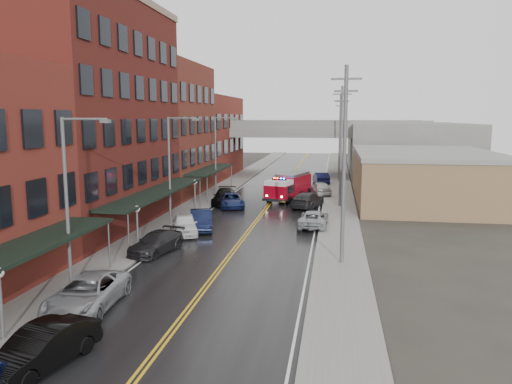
{
  "coord_description": "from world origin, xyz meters",
  "views": [
    {
      "loc": [
        6.67,
        -15.17,
        9.01
      ],
      "look_at": [
        0.4,
        24.11,
        3.0
      ],
      "focal_mm": 35.0,
      "sensor_mm": 36.0,
      "label": 1
    }
  ],
  "objects": [
    {
      "name": "street_lamp_2",
      "position": [
        -6.55,
        40.0,
        5.19
      ],
      "size": [
        2.64,
        0.22,
        9.0
      ],
      "color": "#59595B",
      "rests_on": "ground"
    },
    {
      "name": "parked_car_left_3",
      "position": [
        -5.0,
        15.7,
        0.7
      ],
      "size": [
        2.99,
        5.16,
        1.41
      ],
      "primitive_type": "imported",
      "rotation": [
        0.0,
        0.0,
        -0.22
      ],
      "color": "black",
      "rests_on": "ground"
    },
    {
      "name": "sidewalk_right",
      "position": [
        7.3,
        30.0,
        0.07
      ],
      "size": [
        3.0,
        160.0,
        0.15
      ],
      "primitive_type": "cube",
      "color": "slate",
      "rests_on": "ground"
    },
    {
      "name": "brick_building_b",
      "position": [
        -13.3,
        23.0,
        9.0
      ],
      "size": [
        9.0,
        20.0,
        18.0
      ],
      "primitive_type": "cube",
      "color": "#4E1A14",
      "rests_on": "ground"
    },
    {
      "name": "parked_car_left_7",
      "position": [
        -4.62,
        34.8,
        0.79
      ],
      "size": [
        2.71,
        5.63,
        1.58
      ],
      "primitive_type": "imported",
      "rotation": [
        0.0,
        0.0,
        0.09
      ],
      "color": "black",
      "rests_on": "ground"
    },
    {
      "name": "parked_car_left_4",
      "position": [
        -4.73,
        21.2,
        0.8
      ],
      "size": [
        3.33,
        5.08,
        1.61
      ],
      "primitive_type": "imported",
      "rotation": [
        0.0,
        0.0,
        0.33
      ],
      "color": "white",
      "rests_on": "ground"
    },
    {
      "name": "parked_car_right_2",
      "position": [
        5.0,
        42.39,
        0.81
      ],
      "size": [
        3.07,
        5.09,
        1.62
      ],
      "primitive_type": "imported",
      "rotation": [
        0.0,
        0.0,
        3.4
      ],
      "color": "#B9B9B9",
      "rests_on": "ground"
    },
    {
      "name": "globe_lamp_0",
      "position": [
        -6.4,
        2.0,
        2.31
      ],
      "size": [
        0.44,
        0.44,
        3.12
      ],
      "color": "#59595B",
      "rests_on": "ground"
    },
    {
      "name": "awning_0",
      "position": [
        -7.49,
        4.0,
        2.99
      ],
      "size": [
        2.6,
        16.0,
        3.09
      ],
      "color": "black",
      "rests_on": "ground"
    },
    {
      "name": "brick_building_c",
      "position": [
        -13.3,
        40.5,
        7.5
      ],
      "size": [
        9.0,
        15.0,
        15.0
      ],
      "primitive_type": "cube",
      "color": "maroon",
      "rests_on": "ground"
    },
    {
      "name": "utility_pole_2",
      "position": [
        7.2,
        55.0,
        6.31
      ],
      "size": [
        1.8,
        0.24,
        12.0
      ],
      "color": "#59595B",
      "rests_on": "ground"
    },
    {
      "name": "parked_car_left_2",
      "position": [
        -4.74,
        5.8,
        0.78
      ],
      "size": [
        2.92,
        5.77,
        1.56
      ],
      "primitive_type": "imported",
      "rotation": [
        0.0,
        0.0,
        0.06
      ],
      "color": "#919498",
      "rests_on": "ground"
    },
    {
      "name": "road",
      "position": [
        0.0,
        30.0,
        0.01
      ],
      "size": [
        11.0,
        160.0,
        0.02
      ],
      "primitive_type": "cube",
      "color": "black",
      "rests_on": "ground"
    },
    {
      "name": "parked_car_left_5",
      "position": [
        -3.88,
        22.9,
        0.8
      ],
      "size": [
        2.95,
        5.12,
        1.6
      ],
      "primitive_type": "imported",
      "rotation": [
        0.0,
        0.0,
        0.28
      ],
      "color": "black",
      "rests_on": "ground"
    },
    {
      "name": "parked_car_left_6",
      "position": [
        -3.6,
        33.2,
        0.7
      ],
      "size": [
        3.82,
        5.55,
        1.41
      ],
      "primitive_type": "imported",
      "rotation": [
        0.0,
        0.0,
        0.32
      ],
      "color": "navy",
      "rests_on": "ground"
    },
    {
      "name": "overpass",
      "position": [
        0.0,
        62.0,
        5.99
      ],
      "size": [
        40.0,
        10.0,
        7.5
      ],
      "color": "slate",
      "rests_on": "ground"
    },
    {
      "name": "curb_left",
      "position": [
        -5.65,
        30.0,
        0.07
      ],
      "size": [
        0.3,
        160.0,
        0.15
      ],
      "primitive_type": "cube",
      "color": "gray",
      "rests_on": "ground"
    },
    {
      "name": "globe_lamp_1",
      "position": [
        -6.4,
        16.0,
        2.31
      ],
      "size": [
        0.44,
        0.44,
        3.12
      ],
      "color": "#59595B",
      "rests_on": "ground"
    },
    {
      "name": "globe_lamp_2",
      "position": [
        -6.4,
        30.0,
        2.31
      ],
      "size": [
        0.44,
        0.44,
        3.12
      ],
      "color": "#59595B",
      "rests_on": "ground"
    },
    {
      "name": "brick_building_far",
      "position": [
        -13.3,
        58.0,
        6.0
      ],
      "size": [
        9.0,
        20.0,
        12.0
      ],
      "primitive_type": "cube",
      "color": "maroon",
      "rests_on": "ground"
    },
    {
      "name": "fire_truck",
      "position": [
        1.68,
        38.72,
        1.55
      ],
      "size": [
        4.81,
        8.2,
        2.85
      ],
      "rotation": [
        0.0,
        0.0,
        -0.29
      ],
      "color": "maroon",
      "rests_on": "ground"
    },
    {
      "name": "parked_car_left_1",
      "position": [
        -3.61,
        0.3,
        0.78
      ],
      "size": [
        2.63,
        4.95,
        1.55
      ],
      "primitive_type": "imported",
      "rotation": [
        0.0,
        0.0,
        -0.22
      ],
      "color": "black",
      "rests_on": "ground"
    },
    {
      "name": "utility_pole_1",
      "position": [
        7.2,
        35.0,
        6.31
      ],
      "size": [
        1.8,
        0.24,
        12.0
      ],
      "color": "#59595B",
      "rests_on": "ground"
    },
    {
      "name": "sidewalk_left",
      "position": [
        -7.3,
        30.0,
        0.07
      ],
      "size": [
        3.0,
        160.0,
        0.15
      ],
      "primitive_type": "cube",
      "color": "slate",
      "rests_on": "ground"
    },
    {
      "name": "utility_pole_0",
      "position": [
        7.2,
        15.0,
        6.31
      ],
      "size": [
        1.8,
        0.24,
        12.0
      ],
      "color": "#59595B",
      "rests_on": "ground"
    },
    {
      "name": "street_lamp_0",
      "position": [
        -6.55,
        8.0,
        5.19
      ],
      "size": [
        2.64,
        0.22,
        9.0
      ],
      "color": "#59595B",
      "rests_on": "ground"
    },
    {
      "name": "street_lamp_1",
      "position": [
        -6.55,
        24.0,
        5.19
      ],
      "size": [
        2.64,
        0.22,
        9.0
      ],
      "color": "#59595B",
      "rests_on": "ground"
    },
    {
      "name": "awning_1",
      "position": [
        -7.49,
        23.0,
        2.99
      ],
      "size": [
        2.6,
        18.0,
        3.09
      ],
      "color": "black",
      "rests_on": "ground"
    },
    {
      "name": "parked_car_right_0",
      "position": [
        5.0,
        25.33,
        0.69
      ],
      "size": [
        2.49,
        5.07,
        1.39
      ],
      "primitive_type": "imported",
      "rotation": [
        0.0,
        0.0,
        3.1
      ],
      "color": "#A1A4A8",
      "rests_on": "ground"
    },
    {
      "name": "ground",
      "position": [
        0.0,
        0.0,
        0.0
      ],
      "size": [
        220.0,
        220.0,
        0.0
      ],
      "primitive_type": "plane",
      "color": "#2D2B26",
      "rests_on": "ground"
    },
    {
      "name": "parked_car_right_1",
      "position": [
        4.01,
        34.2,
        0.79
      ],
      "size": [
        3.53,
        5.81,
        1.58
      ],
      "primitive_type": "imported",
      "rotation": [
        0.0,
        0.0,
        2.88
      ],
      "color": "#242527",
      "rests_on": "ground"
    },
    {
      "name": "curb_right",
      "position": [
        5.65,
        30.0,
        0.07
      ],
      "size": [
        0.3,
        160.0,
        0.15
      ],
      "primitive_type": "cube",
      "color": "gray",
      "rests_on": "ground"
    },
    {
      "name": "parked_car_right_3",
      "position": [
        4.82,
        52.2,
        0.81
      ],
      "size": [
        2.57,
        5.12,
        1.61
      ],
      "primitive_type": "imported",
      "rotation": [
        0.0,
        0.0,
        3.32
      ],
      "color": "black",
      "rests_on": "ground"
    },
    {
      "name": "awning_2",
      "position": [
        -7.49,
        40.5,
        2.99
      ],
      "size": [
        2.6,
        13.0,
        3.09
      ],
      "color": "black",
      "rests_on": "ground"
    },
    {
      "name": "right_far_block",
      "position": [
        18.0,
        70.0,
        4.0
      ],
      "size": [
        18.0,
        30.0,
        8.0
      ],
      "primitive_type": "cube",
      "color": "slate",
      "rests_on": "ground"
    },
    {
      "name": "tan_building",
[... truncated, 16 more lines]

